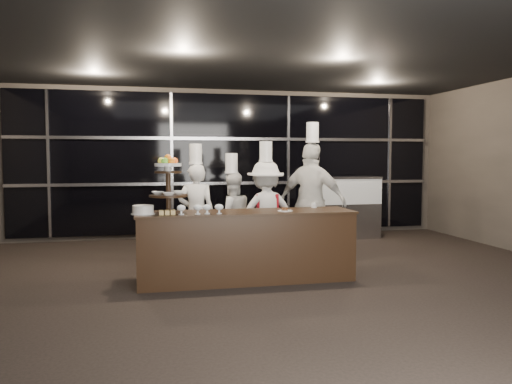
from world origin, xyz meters
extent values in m
plane|color=black|center=(0.00, 0.00, 0.00)|extent=(10.00, 10.00, 0.00)
plane|color=black|center=(0.00, 0.00, 3.00)|extent=(10.00, 10.00, 0.00)
plane|color=#473F38|center=(0.00, 5.00, 1.50)|extent=(9.00, 0.00, 9.00)
cube|color=black|center=(0.00, 4.94, 1.50)|extent=(8.60, 0.04, 2.80)
cube|color=#A5A5AA|center=(0.00, 4.89, 1.10)|extent=(8.60, 0.06, 0.06)
cube|color=#A5A5AA|center=(0.00, 4.89, 2.00)|extent=(8.60, 0.06, 0.06)
cube|color=#A5A5AA|center=(-3.50, 4.91, 1.50)|extent=(0.05, 0.05, 2.80)
cube|color=#A5A5AA|center=(-1.20, 4.91, 1.50)|extent=(0.05, 0.05, 2.80)
cube|color=#A5A5AA|center=(1.20, 4.91, 1.50)|extent=(0.05, 0.05, 2.80)
cube|color=#A5A5AA|center=(3.50, 4.91, 1.50)|extent=(0.05, 0.05, 2.80)
cube|color=black|center=(-0.42, 1.25, 0.45)|extent=(2.80, 0.70, 0.90)
cube|color=black|center=(-0.42, 1.25, 0.91)|extent=(2.84, 0.74, 0.03)
cylinder|color=black|center=(-1.42, 1.25, 0.94)|extent=(0.24, 0.24, 0.03)
cylinder|color=black|center=(-1.42, 1.25, 1.27)|extent=(0.06, 0.06, 0.70)
cylinder|color=black|center=(-1.42, 1.25, 1.14)|extent=(0.48, 0.48, 0.02)
cylinder|color=black|center=(-1.42, 1.25, 1.44)|extent=(0.34, 0.34, 0.02)
cylinder|color=white|center=(-1.42, 1.25, 1.48)|extent=(0.10, 0.10, 0.06)
cylinder|color=white|center=(-1.42, 1.25, 1.53)|extent=(0.34, 0.34, 0.04)
sphere|color=#F95C15|center=(-1.34, 1.25, 1.58)|extent=(0.09, 0.09, 0.09)
sphere|color=#65BE31|center=(-1.38, 1.32, 1.58)|extent=(0.09, 0.09, 0.09)
sphere|color=orange|center=(-1.46, 1.32, 1.58)|extent=(0.09, 0.09, 0.09)
sphere|color=#FFF035|center=(-1.50, 1.25, 1.58)|extent=(0.09, 0.09, 0.09)
sphere|color=#63B42E|center=(-1.46, 1.18, 1.58)|extent=(0.09, 0.09, 0.09)
sphere|color=orange|center=(-1.38, 1.18, 1.58)|extent=(0.09, 0.09, 0.09)
sphere|color=orange|center=(-1.42, 1.25, 1.62)|extent=(0.09, 0.09, 0.09)
imported|color=white|center=(-1.55, 1.31, 1.17)|extent=(0.16, 0.16, 0.04)
imported|color=white|center=(-1.29, 1.31, 1.18)|extent=(0.15, 0.15, 0.05)
imported|color=white|center=(-1.42, 1.13, 1.17)|extent=(0.16, 0.16, 0.04)
cylinder|color=silver|center=(-1.28, 1.03, 0.93)|extent=(0.07, 0.07, 0.01)
cylinder|color=silver|center=(-1.28, 1.03, 0.96)|extent=(0.02, 0.02, 0.05)
ellipsoid|color=silver|center=(-1.28, 1.03, 1.01)|extent=(0.11, 0.11, 0.08)
ellipsoid|color=#24B55C|center=(-1.28, 1.03, 1.01)|extent=(0.08, 0.08, 0.05)
cylinder|color=silver|center=(-1.07, 1.03, 0.93)|extent=(0.07, 0.07, 0.01)
cylinder|color=silver|center=(-1.07, 1.03, 0.96)|extent=(0.02, 0.02, 0.05)
ellipsoid|color=silver|center=(-1.07, 1.03, 1.01)|extent=(0.11, 0.11, 0.08)
ellipsoid|color=#DE1F52|center=(-1.07, 1.03, 1.01)|extent=(0.08, 0.08, 0.05)
cylinder|color=silver|center=(-0.96, 1.03, 0.93)|extent=(0.07, 0.07, 0.01)
cylinder|color=silver|center=(-0.96, 1.03, 0.96)|extent=(0.02, 0.02, 0.05)
ellipsoid|color=silver|center=(-0.96, 1.03, 1.01)|extent=(0.11, 0.11, 0.08)
ellipsoid|color=#D1B390|center=(-0.96, 1.03, 1.01)|extent=(0.08, 0.08, 0.05)
cylinder|color=silver|center=(-0.81, 1.03, 0.93)|extent=(0.07, 0.07, 0.01)
cylinder|color=silver|center=(-0.81, 1.03, 0.96)|extent=(0.02, 0.02, 0.05)
ellipsoid|color=silver|center=(-0.81, 1.03, 1.01)|extent=(0.11, 0.11, 0.08)
ellipsoid|color=#472B10|center=(-0.81, 1.03, 1.01)|extent=(0.08, 0.08, 0.05)
cylinder|color=white|center=(-1.73, 1.20, 0.93)|extent=(0.30, 0.30, 0.01)
cylinder|color=white|center=(-1.73, 1.20, 0.98)|extent=(0.26, 0.26, 0.10)
cube|color=#DBB76B|center=(-1.51, 1.05, 0.95)|extent=(0.06, 0.06, 0.05)
cube|color=#DBB76B|center=(-1.44, 1.05, 0.95)|extent=(0.06, 0.06, 0.05)
cube|color=#DBB76B|center=(-1.37, 1.05, 0.95)|extent=(0.06, 0.06, 0.05)
cube|color=#DBB76B|center=(-1.51, 1.12, 0.95)|extent=(0.06, 0.06, 0.05)
cube|color=#DBB76B|center=(-1.44, 1.12, 0.95)|extent=(0.06, 0.06, 0.05)
cube|color=#DBB76B|center=(-1.37, 1.12, 0.95)|extent=(0.06, 0.06, 0.05)
cylinder|color=white|center=(0.08, 1.15, 0.93)|extent=(0.20, 0.20, 0.01)
cylinder|color=#4C2814|center=(0.08, 1.15, 0.95)|extent=(0.08, 0.08, 0.04)
cylinder|color=white|center=(0.60, 1.50, 0.96)|extent=(0.08, 0.08, 0.07)
cube|color=#A5A5AA|center=(2.17, 4.30, 0.35)|extent=(1.40, 0.60, 0.70)
cube|color=silver|center=(2.17, 4.30, 0.95)|extent=(1.40, 0.60, 0.50)
cube|color=#FFC67F|center=(2.17, 4.30, 0.95)|extent=(1.30, 0.50, 0.40)
cube|color=#A5A5AA|center=(2.17, 4.30, 1.22)|extent=(1.42, 0.62, 0.04)
imported|color=silver|center=(-0.96, 2.43, 0.77)|extent=(0.60, 0.43, 1.53)
cylinder|color=white|center=(-0.96, 2.43, 1.68)|extent=(0.19, 0.19, 0.30)
cylinder|color=white|center=(-0.96, 2.43, 1.54)|extent=(0.21, 0.21, 0.03)
imported|color=white|center=(-0.40, 2.50, 0.69)|extent=(0.74, 0.62, 1.39)
cylinder|color=white|center=(-0.40, 2.50, 1.54)|extent=(0.19, 0.19, 0.30)
cylinder|color=white|center=(-0.40, 2.50, 1.39)|extent=(0.21, 0.21, 0.03)
imported|color=silver|center=(0.08, 2.23, 0.78)|extent=(1.05, 0.66, 1.57)
cylinder|color=white|center=(0.08, 2.23, 1.72)|extent=(0.19, 0.19, 0.30)
cylinder|color=white|center=(0.08, 2.23, 1.57)|extent=(0.21, 0.21, 0.03)
cube|color=maroon|center=(0.08, 2.11, 0.78)|extent=(0.34, 0.03, 0.58)
imported|color=silver|center=(0.80, 2.18, 0.93)|extent=(1.12, 1.05, 1.86)
cylinder|color=white|center=(0.80, 2.18, 2.01)|extent=(0.19, 0.19, 0.30)
cylinder|color=white|center=(0.80, 2.18, 1.86)|extent=(0.21, 0.21, 0.03)
camera|label=1|loc=(-1.67, -5.12, 1.63)|focal=35.00mm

